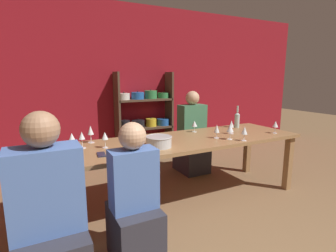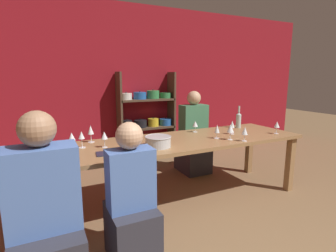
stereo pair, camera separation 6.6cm
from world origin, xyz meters
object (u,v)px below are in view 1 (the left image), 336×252
object	(u,v)px
wine_glass_red_d	(82,136)
mixing_bowl	(159,141)
wine_glass_empty_b	(217,129)
wine_glass_white_b	(244,131)
wine_glass_white_a	(275,125)
dining_table	(172,147)
wine_glass_white_c	(72,138)
person_near_b	(134,211)
wine_glass_empty_a	(195,124)
wine_bottle_green	(237,119)
wine_glass_empty_c	(231,124)
person_near_a	(50,230)
person_far_a	(192,142)
wine_glass_red_b	(105,136)
wine_glass_red_c	(91,131)
shelf_unit	(145,122)
wine_glass_red_a	(230,128)
cell_phone	(101,154)

from	to	relation	value
wine_glass_red_d	mixing_bowl	bearing A→B (deg)	-23.47
wine_glass_empty_b	wine_glass_white_b	xyz separation A→B (m)	(0.20, -0.24, 0.01)
wine_glass_red_d	wine_glass_white_a	bearing A→B (deg)	-9.64
dining_table	wine_glass_white_a	distance (m)	1.38
wine_glass_white_c	dining_table	bearing A→B (deg)	-8.51
mixing_bowl	wine_glass_white_c	bearing A→B (deg)	157.51
wine_glass_red_d	person_near_b	world-z (taller)	person_near_b
dining_table	wine_glass_empty_a	distance (m)	0.58
wine_bottle_green	wine_glass_white_a	bearing A→B (deg)	-72.04
wine_glass_red_d	wine_glass_empty_c	world-z (taller)	same
wine_glass_empty_c	person_near_a	xyz separation A→B (m)	(-2.16, -0.74, -0.41)
wine_glass_empty_c	person_far_a	world-z (taller)	person_far_a
person_far_a	wine_glass_red_d	bearing A→B (deg)	20.78
wine_glass_white_a	person_near_a	world-z (taller)	person_near_a
wine_glass_empty_b	dining_table	bearing A→B (deg)	165.46
wine_bottle_green	person_near_b	distance (m)	2.18
dining_table	wine_bottle_green	distance (m)	1.22
wine_bottle_green	wine_glass_red_b	xyz separation A→B (m)	(-1.92, -0.22, 0.00)
wine_glass_white_a	person_near_b	bearing A→B (deg)	-167.29
wine_glass_empty_a	wine_bottle_green	bearing A→B (deg)	-1.26
wine_bottle_green	person_near_a	distance (m)	2.74
wine_glass_red_c	wine_glass_white_a	world-z (taller)	wine_glass_red_c
wine_glass_empty_a	wine_glass_white_a	world-z (taller)	wine_glass_white_a
wine_glass_red_b	wine_glass_white_b	world-z (taller)	same
wine_glass_empty_a	shelf_unit	bearing A→B (deg)	91.71
wine_glass_empty_a	wine_glass_red_a	xyz separation A→B (m)	(0.14, -0.53, 0.02)
dining_table	wine_glass_red_b	size ratio (longest dim) A/B	19.37
wine_glass_empty_c	dining_table	bearing A→B (deg)	178.28
wine_glass_red_b	person_near_a	bearing A→B (deg)	-126.01
wine_bottle_green	wine_glass_empty_a	distance (m)	0.70
wine_glass_red_b	cell_phone	xyz separation A→B (m)	(-0.10, -0.23, -0.11)
wine_glass_empty_b	wine_glass_red_a	bearing A→B (deg)	-51.72
wine_glass_white_b	person_far_a	world-z (taller)	person_far_a
mixing_bowl	person_near_a	world-z (taller)	person_near_a
wine_bottle_green	dining_table	bearing A→B (deg)	-167.59
wine_glass_white_a	cell_phone	world-z (taller)	wine_glass_white_a
wine_glass_empty_a	person_near_a	world-z (taller)	person_near_a
wine_glass_white_b	person_far_a	bearing A→B (deg)	87.47
dining_table	wine_glass_red_d	world-z (taller)	wine_glass_red_d
wine_glass_red_c	cell_phone	size ratio (longest dim) A/B	1.20
wine_glass_red_b	wine_glass_empty_c	size ratio (longest dim) A/B	0.97
wine_glass_red_a	person_near_b	size ratio (longest dim) A/B	0.16
wine_glass_red_c	wine_glass_white_b	size ratio (longest dim) A/B	1.16
wine_bottle_green	wine_glass_empty_b	xyz separation A→B (m)	(-0.66, -0.39, -0.01)
shelf_unit	wine_glass_red_b	bearing A→B (deg)	-122.88
shelf_unit	person_near_a	world-z (taller)	shelf_unit
wine_glass_empty_b	person_far_a	distance (m)	1.03
wine_glass_red_c	wine_glass_white_b	xyz separation A→B (m)	(1.54, -0.70, -0.02)
person_near_a	wine_glass_white_c	bearing A→B (deg)	72.70
shelf_unit	wine_glass_white_b	distance (m)	2.26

